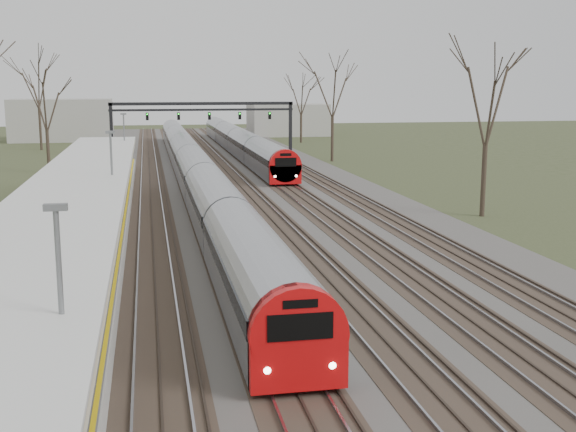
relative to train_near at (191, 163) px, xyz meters
name	(u,v)px	position (x,y,z in m)	size (l,w,h in m)	color
track_bed	(235,192)	(2.76, -8.25, -1.42)	(24.00, 160.00, 0.22)	#474442
platform	(90,239)	(-6.55, -25.75, -0.98)	(3.50, 69.00, 1.00)	#9E9B93
canopy	(79,183)	(-6.55, -30.26, 2.45)	(4.10, 50.00, 3.11)	slate
signal_gantry	(203,112)	(2.79, 21.74, 3.43)	(21.00, 0.59, 6.08)	black
tree_east_far	(488,97)	(16.50, -21.25, 5.81)	(5.00, 5.00, 10.30)	#2D231C
train_near	(191,163)	(0.00, 0.00, 0.00)	(2.62, 90.21, 3.05)	#9A9CA3
train_far	(238,141)	(7.00, 23.36, 0.00)	(2.62, 60.21, 3.05)	#9A9CA3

